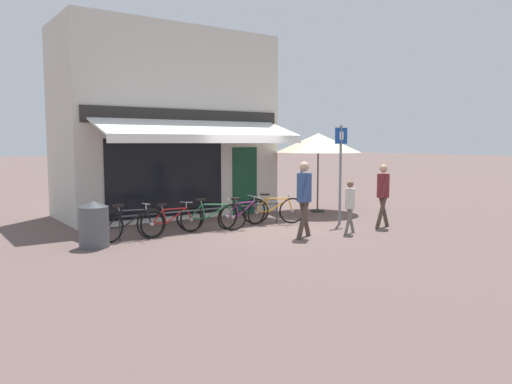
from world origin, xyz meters
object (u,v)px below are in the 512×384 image
object	(u,v)px
cafe_parasol	(318,143)
pedestrian_child	(350,201)
bicycle_red	(172,221)
bicycle_orange	(274,210)
bicycle_black	(130,224)
litter_bin	(94,224)
bicycle_green	(212,216)
bicycle_purple	(242,214)
parking_sign	(341,165)
pedestrian_adult	(304,191)
pedestrian_second_adult	(383,189)

from	to	relation	value
cafe_parasol	pedestrian_child	bearing A→B (deg)	-120.53
bicycle_red	pedestrian_child	bearing A→B (deg)	-39.71
bicycle_orange	pedestrian_child	xyz separation A→B (m)	(0.66, -2.25, 0.42)
bicycle_black	litter_bin	world-z (taller)	litter_bin
bicycle_green	bicycle_orange	bearing A→B (deg)	25.29
litter_bin	bicycle_orange	bearing A→B (deg)	2.75
bicycle_black	pedestrian_child	distance (m)	5.30
bicycle_green	bicycle_orange	world-z (taller)	bicycle_orange
bicycle_black	bicycle_purple	bearing A→B (deg)	5.07
bicycle_orange	parking_sign	world-z (taller)	parking_sign
bicycle_red	bicycle_green	xyz separation A→B (m)	(1.05, -0.10, 0.02)
pedestrian_adult	parking_sign	size ratio (longest dim) A/B	0.67
pedestrian_second_adult	litter_bin	bearing A→B (deg)	177.19
litter_bin	pedestrian_child	bearing A→B (deg)	-19.47
pedestrian_adult	parking_sign	bearing A→B (deg)	21.85
litter_bin	bicycle_green	bearing A→B (deg)	5.06
pedestrian_child	pedestrian_second_adult	xyz separation A→B (m)	(1.38, 0.15, 0.22)
bicycle_red	bicycle_purple	distance (m)	2.03
bicycle_orange	parking_sign	size ratio (longest dim) A/B	0.60
litter_bin	parking_sign	distance (m)	6.69
bicycle_green	bicycle_red	bearing A→B (deg)	-159.20
pedestrian_child	bicycle_green	bearing A→B (deg)	144.28
bicycle_orange	pedestrian_adult	world-z (taller)	pedestrian_adult
bicycle_red	pedestrian_adult	bearing A→B (deg)	-47.93
bicycle_orange	pedestrian_second_adult	xyz separation A→B (m)	(2.03, -2.09, 0.64)
bicycle_black	parking_sign	distance (m)	5.89
bicycle_purple	parking_sign	size ratio (longest dim) A/B	0.64
bicycle_red	parking_sign	size ratio (longest dim) A/B	0.65
bicycle_green	litter_bin	xyz separation A→B (m)	(-3.06, -0.27, 0.13)
pedestrian_second_adult	bicycle_orange	bearing A→B (deg)	146.05
bicycle_green	litter_bin	distance (m)	3.07
bicycle_red	cafe_parasol	bearing A→B (deg)	3.75
bicycle_red	bicycle_purple	size ratio (longest dim) A/B	1.01
bicycle_black	pedestrian_adult	xyz separation A→B (m)	(3.53, -1.96, 0.73)
bicycle_purple	cafe_parasol	world-z (taller)	cafe_parasol
pedestrian_child	bicycle_purple	bearing A→B (deg)	130.36
bicycle_black	cafe_parasol	distance (m)	7.16
bicycle_orange	pedestrian_child	distance (m)	2.38
bicycle_black	bicycle_red	distance (m)	1.13
bicycle_red	pedestrian_adult	size ratio (longest dim) A/B	0.97
pedestrian_child	cafe_parasol	xyz separation A→B (m)	(2.02, 3.43, 1.42)
bicycle_red	bicycle_orange	size ratio (longest dim) A/B	1.07
bicycle_purple	pedestrian_child	distance (m)	2.88
pedestrian_adult	pedestrian_child	bearing A→B (deg)	-14.78
pedestrian_second_adult	litter_bin	size ratio (longest dim) A/B	1.68
bicycle_purple	parking_sign	distance (m)	3.03
pedestrian_adult	bicycle_red	bearing A→B (deg)	136.09
pedestrian_adult	cafe_parasol	world-z (taller)	cafe_parasol
bicycle_red	bicycle_green	distance (m)	1.06
bicycle_green	parking_sign	bearing A→B (deg)	9.74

